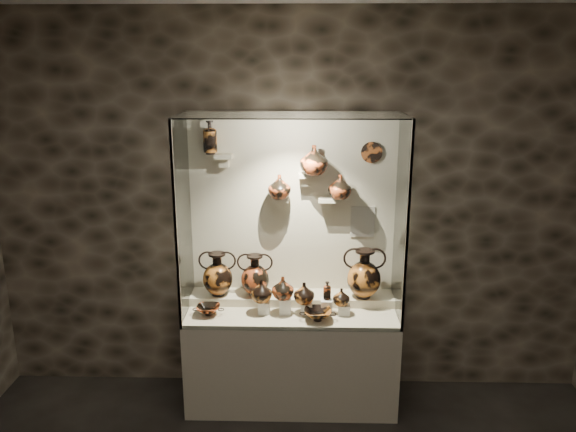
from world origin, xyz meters
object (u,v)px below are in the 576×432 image
(amphora_left, at_px, (218,274))
(kylix_right, at_px, (318,314))
(amphora_mid, at_px, (255,275))
(lekythos_tall, at_px, (210,135))
(jug_a, at_px, (261,291))
(amphora_right, at_px, (364,274))
(jug_c, at_px, (304,293))
(jug_e, at_px, (341,297))
(kylix_left, at_px, (208,309))
(lekythos_small, at_px, (327,289))
(ovoid_vase_a, at_px, (279,187))
(ovoid_vase_b, at_px, (314,160))
(ovoid_vase_c, at_px, (340,187))
(jug_b, at_px, (283,288))

(amphora_left, distance_m, kylix_right, 0.90)
(amphora_mid, distance_m, lekythos_tall, 1.19)
(kylix_right, bearing_deg, amphora_left, 141.53)
(jug_a, bearing_deg, lekythos_tall, 161.11)
(amphora_right, distance_m, jug_c, 0.53)
(amphora_left, relative_size, jug_e, 2.65)
(kylix_left, bearing_deg, amphora_right, 21.45)
(jug_e, distance_m, lekythos_small, 0.13)
(amphora_left, distance_m, jug_e, 1.04)
(amphora_mid, xyz_separation_m, ovoid_vase_a, (0.20, 0.05, 0.74))
(jug_a, bearing_deg, kylix_left, -158.39)
(ovoid_vase_a, bearing_deg, amphora_mid, -142.91)
(amphora_right, distance_m, jug_a, 0.85)
(jug_e, xyz_separation_m, ovoid_vase_b, (-0.23, 0.24, 1.05))
(jug_a, bearing_deg, amphora_mid, 123.68)
(jug_a, bearing_deg, amphora_right, 27.69)
(jug_a, relative_size, jug_c, 1.04)
(jug_a, distance_m, jug_c, 0.34)
(ovoid_vase_a, distance_m, ovoid_vase_b, 0.35)
(amphora_right, bearing_deg, kylix_left, -150.22)
(amphora_right, bearing_deg, ovoid_vase_c, -179.30)
(amphora_left, bearing_deg, jug_c, 8.79)
(jug_a, height_order, jug_b, jug_b)
(kylix_left, relative_size, ovoid_vase_b, 1.03)
(jug_e, height_order, lekythos_small, lekythos_small)
(amphora_right, relative_size, jug_a, 2.31)
(ovoid_vase_a, xyz_separation_m, ovoid_vase_c, (0.48, -0.00, 0.00))
(amphora_mid, relative_size, kylix_left, 1.47)
(amphora_left, distance_m, jug_b, 0.58)
(jug_a, relative_size, jug_b, 0.98)
(jug_c, relative_size, ovoid_vase_a, 0.90)
(jug_c, height_order, ovoid_vase_c, ovoid_vase_c)
(amphora_left, distance_m, ovoid_vase_b, 1.23)
(ovoid_vase_a, bearing_deg, jug_c, -27.39)
(amphora_left, relative_size, ovoid_vase_a, 1.92)
(lekythos_small, bearing_deg, amphora_left, 173.41)
(jug_c, distance_m, kylix_left, 0.77)
(amphora_left, xyz_separation_m, jug_e, (1.01, -0.20, -0.11))
(jug_e, height_order, kylix_right, jug_e)
(amphora_mid, relative_size, ovoid_vase_c, 1.80)
(jug_b, bearing_deg, kylix_right, -3.11)
(amphora_mid, xyz_separation_m, jug_a, (0.07, -0.20, -0.06))
(jug_c, distance_m, kylix_right, 0.20)
(lekythos_tall, bearing_deg, jug_c, -33.77)
(amphora_right, height_order, jug_b, amphora_right)
(jug_e, height_order, kylix_left, jug_e)
(ovoid_vase_c, bearing_deg, amphora_left, 167.22)
(lekythos_tall, bearing_deg, ovoid_vase_b, -16.65)
(ovoid_vase_c, bearing_deg, kylix_right, -130.98)
(lekythos_tall, bearing_deg, amphora_mid, -26.08)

